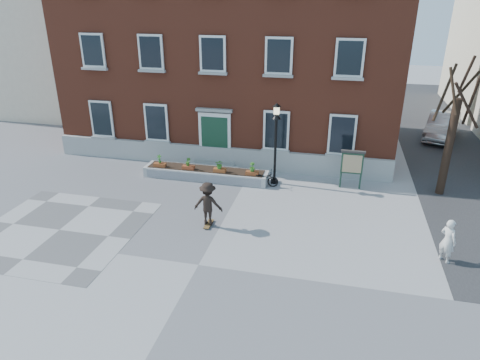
% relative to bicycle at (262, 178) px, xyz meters
% --- Properties ---
extents(ground, '(100.00, 100.00, 0.00)m').
position_rel_bicycle_xyz_m(ground, '(-0.90, -6.91, -0.40)').
color(ground, gray).
rests_on(ground, ground).
extents(checker_patch, '(6.00, 6.00, 0.01)m').
position_rel_bicycle_xyz_m(checker_patch, '(-6.90, -5.91, -0.40)').
color(checker_patch, '#505052').
rests_on(checker_patch, ground).
extents(distant_building, '(10.00, 12.00, 13.00)m').
position_rel_bicycle_xyz_m(distant_building, '(-18.90, 13.09, 6.10)').
color(distant_building, beige).
rests_on(distant_building, ground).
extents(bicycle, '(1.59, 0.70, 0.81)m').
position_rel_bicycle_xyz_m(bicycle, '(0.00, 0.00, 0.00)').
color(bicycle, black).
rests_on(bicycle, ground).
extents(parked_car, '(3.01, 5.14, 1.60)m').
position_rel_bicycle_xyz_m(parked_car, '(9.73, 10.07, 0.40)').
color(parked_car, silver).
rests_on(parked_car, ground).
extents(bystander, '(0.67, 0.68, 1.59)m').
position_rel_bicycle_xyz_m(bystander, '(7.20, -4.74, 0.39)').
color(bystander, silver).
rests_on(bystander, ground).
extents(brick_building, '(18.40, 10.85, 12.60)m').
position_rel_bicycle_xyz_m(brick_building, '(-2.90, 7.06, 5.90)').
color(brick_building, brown).
rests_on(brick_building, ground).
extents(planter_assembly, '(6.20, 1.12, 1.15)m').
position_rel_bicycle_xyz_m(planter_assembly, '(-2.89, 0.27, -0.10)').
color(planter_assembly, '#B6B7B2').
rests_on(planter_assembly, ground).
extents(bare_tree, '(1.83, 1.83, 6.16)m').
position_rel_bicycle_xyz_m(bare_tree, '(8.11, 1.10, 2.39)').
color(bare_tree, '#301F15').
rests_on(bare_tree, ground).
extents(lamp_post, '(0.40, 0.40, 3.93)m').
position_rel_bicycle_xyz_m(lamp_post, '(0.50, 0.50, 2.13)').
color(lamp_post, black).
rests_on(lamp_post, ground).
extents(notice_board, '(1.10, 0.16, 1.87)m').
position_rel_bicycle_xyz_m(notice_board, '(4.06, 0.73, 0.86)').
color(notice_board, '#183023').
rests_on(notice_board, ground).
extents(skateboarder, '(1.16, 0.78, 1.83)m').
position_rel_bicycle_xyz_m(skateboarder, '(-1.37, -4.22, 0.55)').
color(skateboarder, brown).
rests_on(skateboarder, ground).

